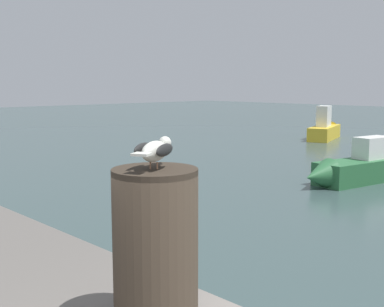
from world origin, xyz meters
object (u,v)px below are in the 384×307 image
(mooring_post, at_px, (156,247))
(seagull, at_px, (155,150))
(boat_green, at_px, (355,168))
(boat_yellow, at_px, (326,129))

(mooring_post, distance_m, seagull, 0.48)
(seagull, bearing_deg, boat_green, 113.92)
(seagull, height_order, boat_yellow, seagull)
(mooring_post, height_order, seagull, seagull)
(boat_yellow, distance_m, boat_green, 12.26)
(mooring_post, relative_size, boat_yellow, 0.18)
(seagull, distance_m, boat_yellow, 25.48)
(boat_green, bearing_deg, boat_yellow, 125.39)
(boat_yellow, bearing_deg, mooring_post, -60.57)
(boat_yellow, bearing_deg, boat_green, -54.61)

